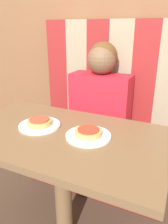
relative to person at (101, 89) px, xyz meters
name	(u,v)px	position (x,y,z in m)	size (l,w,h in m)	color
wall_back	(116,17)	(0.00, 0.28, 0.49)	(7.00, 0.05, 2.60)	brown
booth_seat	(99,156)	(0.00, 0.00, -0.57)	(1.08, 0.46, 0.49)	#5B1919
booth_backrest	(109,74)	(0.00, 0.18, 0.08)	(1.08, 0.09, 0.79)	maroon
dining_table	(61,149)	(0.00, -0.58, -0.19)	(1.10, 0.65, 0.72)	brown
person	(101,89)	(0.00, 0.00, 0.00)	(0.44, 0.23, 0.65)	red
plate_left	(40,125)	(-0.15, -0.56, -0.09)	(0.23, 0.23, 0.01)	white
plate_right	(88,136)	(0.15, -0.56, -0.09)	(0.23, 0.23, 0.01)	white
pizza_left	(39,122)	(-0.15, -0.56, -0.07)	(0.14, 0.14, 0.03)	tan
pizza_right	(88,132)	(0.15, -0.56, -0.07)	(0.14, 0.14, 0.03)	tan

